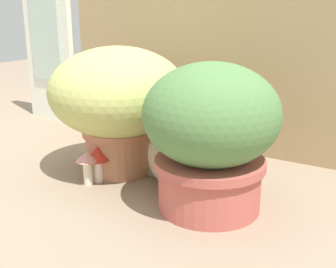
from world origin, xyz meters
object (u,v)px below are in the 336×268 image
Objects in this scene: grass_planter at (118,99)px; cat at (190,157)px; mushroom_ornament_pink at (87,161)px; leafy_planter at (211,133)px; mushroom_ornament_red at (98,156)px.

cat is at bearing -9.25° from grass_planter.
mushroom_ornament_pink is at bearing -161.83° from cat.
grass_planter is 0.33m from cat.
cat is at bearing 151.86° from leafy_planter.
cat is 0.33m from mushroom_ornament_pink.
cat is 0.31m from mushroom_ornament_red.
mushroom_ornament_red is (0.00, -0.12, -0.17)m from grass_planter.
cat is 3.11× the size of mushroom_ornament_red.
grass_planter reaches higher than cat.
mushroom_ornament_pink is at bearing -109.47° from mushroom_ornament_red.
mushroom_ornament_red is 1.08× the size of mushroom_ornament_pink.
grass_planter is 1.22× the size of cat.
leafy_planter is at bearing -13.93° from grass_planter.
mushroom_ornament_red is at bearing -89.64° from grass_planter.
cat is (-0.09, 0.05, -0.10)m from leafy_planter.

